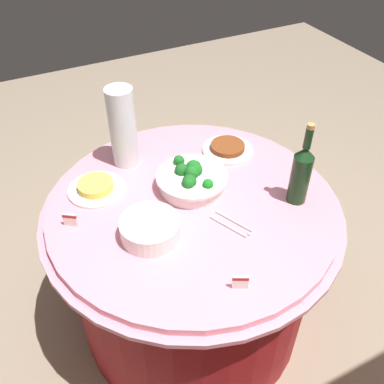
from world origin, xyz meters
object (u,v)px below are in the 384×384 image
(plate_stack, at_px, (150,229))
(label_placard_mid, at_px, (70,219))
(label_placard_front, at_px, (240,282))
(food_plate_fried_egg, at_px, (96,187))
(decorative_fruit_vase, at_px, (123,129))
(serving_tongs, at_px, (232,225))
(broccoli_bowl, at_px, (192,179))
(wine_bottle, at_px, (301,173))
(food_plate_stir_fry, at_px, (228,148))

(plate_stack, xyz_separation_m, label_placard_mid, (0.24, -0.17, -0.00))
(label_placard_front, bearing_deg, food_plate_fried_egg, -68.00)
(decorative_fruit_vase, height_order, serving_tongs, decorative_fruit_vase)
(broccoli_bowl, xyz_separation_m, serving_tongs, (-0.04, 0.26, -0.04))
(decorative_fruit_vase, relative_size, label_placard_mid, 6.18)
(broccoli_bowl, bearing_deg, food_plate_fried_egg, -23.42)
(broccoli_bowl, xyz_separation_m, label_placard_mid, (0.48, -0.00, -0.01))
(wine_bottle, distance_m, food_plate_fried_egg, 0.78)
(serving_tongs, distance_m, food_plate_stir_fry, 0.46)
(food_plate_fried_egg, bearing_deg, food_plate_stir_fry, -179.82)
(broccoli_bowl, distance_m, label_placard_front, 0.51)
(serving_tongs, bearing_deg, label_placard_mid, -26.60)
(broccoli_bowl, height_order, label_placard_mid, broccoli_bowl)
(wine_bottle, bearing_deg, food_plate_stir_fry, -79.22)
(serving_tongs, height_order, food_plate_stir_fry, food_plate_stir_fry)
(wine_bottle, xyz_separation_m, serving_tongs, (0.29, 0.01, -0.12))
(plate_stack, bearing_deg, broccoli_bowl, -145.14)
(label_placard_front, bearing_deg, decorative_fruit_vase, -83.42)
(plate_stack, distance_m, food_plate_stir_fry, 0.59)
(broccoli_bowl, relative_size, food_plate_stir_fry, 1.27)
(food_plate_fried_egg, xyz_separation_m, label_placard_front, (-0.26, 0.65, 0.01))
(plate_stack, relative_size, wine_bottle, 0.62)
(decorative_fruit_vase, height_order, label_placard_mid, decorative_fruit_vase)
(wine_bottle, relative_size, serving_tongs, 2.05)
(plate_stack, distance_m, food_plate_fried_egg, 0.34)
(broccoli_bowl, xyz_separation_m, label_placard_front, (0.08, 0.50, -0.01))
(broccoli_bowl, bearing_deg, plate_stack, 34.86)
(plate_stack, height_order, serving_tongs, plate_stack)
(food_plate_fried_egg, xyz_separation_m, food_plate_stir_fry, (-0.60, -0.00, -0.00))
(serving_tongs, distance_m, label_placard_front, 0.27)
(broccoli_bowl, xyz_separation_m, food_plate_stir_fry, (-0.25, -0.15, -0.03))
(decorative_fruit_vase, distance_m, food_plate_stir_fry, 0.46)
(broccoli_bowl, height_order, label_placard_front, broccoli_bowl)
(food_plate_fried_egg, bearing_deg, decorative_fruit_vase, -143.68)
(decorative_fruit_vase, bearing_deg, broccoli_bowl, 121.81)
(broccoli_bowl, distance_m, serving_tongs, 0.26)
(food_plate_fried_egg, distance_m, label_placard_front, 0.70)
(decorative_fruit_vase, xyz_separation_m, food_plate_fried_egg, (0.17, 0.13, -0.14))
(food_plate_fried_egg, bearing_deg, broccoli_bowl, 156.58)
(wine_bottle, relative_size, food_plate_stir_fry, 1.53)
(label_placard_front, bearing_deg, wine_bottle, -147.61)
(food_plate_fried_egg, height_order, label_placard_front, label_placard_front)
(decorative_fruit_vase, relative_size, label_placard_front, 6.18)
(wine_bottle, height_order, food_plate_fried_egg, wine_bottle)
(food_plate_stir_fry, bearing_deg, plate_stack, 32.95)
(serving_tongs, height_order, food_plate_fried_egg, food_plate_fried_egg)
(wine_bottle, height_order, label_placard_mid, wine_bottle)
(broccoli_bowl, relative_size, food_plate_fried_egg, 1.27)
(food_plate_fried_egg, height_order, food_plate_stir_fry, food_plate_fried_egg)
(decorative_fruit_vase, height_order, label_placard_front, decorative_fruit_vase)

